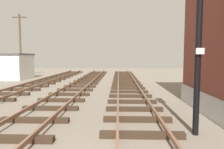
# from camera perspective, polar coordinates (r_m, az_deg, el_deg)

# --- Properties ---
(signal_mast) EXTENTS (0.36, 0.40, 5.73)m
(signal_mast) POSITION_cam_1_polar(r_m,az_deg,el_deg) (6.64, 23.51, 14.99)
(signal_mast) COLOR black
(signal_mast) RESTS_ON ground
(control_hut) EXTENTS (3.00, 3.80, 2.76)m
(control_hut) POSITION_cam_1_polar(r_m,az_deg,el_deg) (24.35, -25.77, 2.11)
(control_hut) COLOR silver
(control_hut) RESTS_ON ground
(utility_pole_far) EXTENTS (1.80, 0.24, 7.63)m
(utility_pole_far) POSITION_cam_1_polar(r_m,az_deg,el_deg) (27.65, -24.46, 7.86)
(utility_pole_far) COLOR brown
(utility_pole_far) RESTS_ON ground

